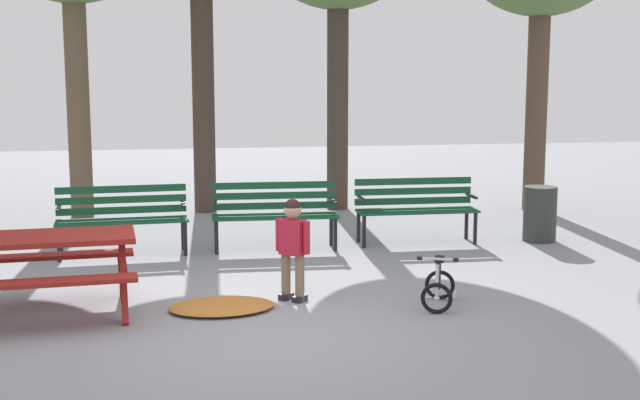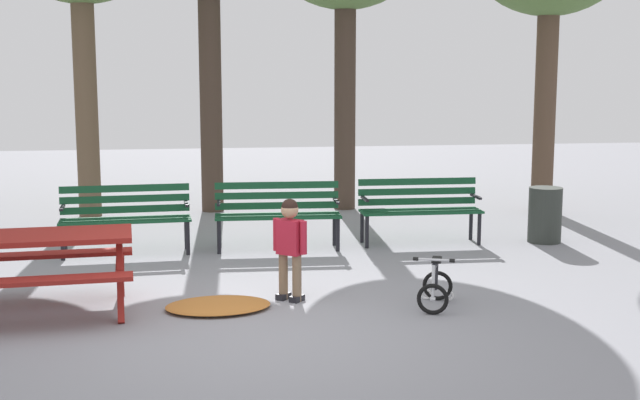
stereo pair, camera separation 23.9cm
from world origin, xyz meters
name	(u,v)px [view 1 (the left image)]	position (x,y,z in m)	size (l,w,h in m)	color
ground	(259,331)	(0.00, 0.00, 0.00)	(36.00, 36.00, 0.00)	gray
picnic_table	(36,254)	(-1.98, 0.83, 0.59)	(1.90, 1.47, 0.79)	maroon
park_bench_far_left	(122,214)	(-1.34, 3.45, 0.51)	(1.62, 0.55, 0.85)	#144728
park_bench_left	(275,210)	(0.57, 3.47, 0.51)	(1.62, 0.53, 0.85)	#144728
park_bench_right	(416,205)	(2.47, 3.55, 0.51)	(1.61, 0.49, 0.85)	#144728
child_standing	(293,241)	(0.44, 0.95, 0.60)	(0.31, 0.29, 1.03)	#7F664C
kids_bicycle	(438,286)	(1.80, 0.50, 0.20)	(0.52, 0.63, 0.54)	black
leaf_pile	(222,306)	(-0.28, 0.74, 0.04)	(1.01, 0.71, 0.07)	#B26B2D
trash_bin	(540,214)	(4.14, 3.35, 0.37)	(0.44, 0.44, 0.74)	#2D332D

